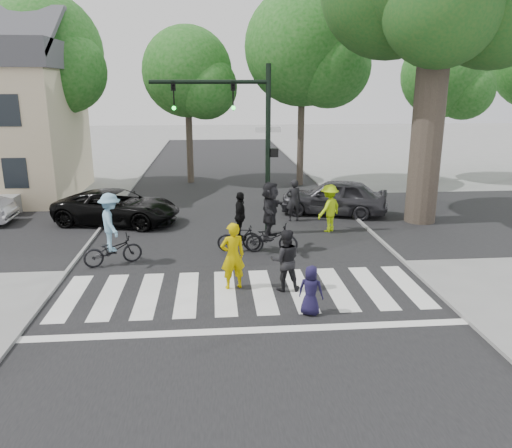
{
  "coord_description": "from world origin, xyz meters",
  "views": [
    {
      "loc": [
        -0.74,
        -11.25,
        5.27
      ],
      "look_at": [
        0.5,
        3.0,
        1.3
      ],
      "focal_mm": 35.0,
      "sensor_mm": 36.0,
      "label": 1
    }
  ],
  "objects_px": {
    "cyclist_left": "(112,234)",
    "cyclist_mid": "(240,228)",
    "car_suv": "(117,207)",
    "pedestrian_woman": "(233,256)",
    "traffic_signal": "(244,127)",
    "pedestrian_adult": "(285,260)",
    "cyclist_right": "(270,221)",
    "pedestrian_child": "(311,290)",
    "car_grey": "(334,197)"
  },
  "relations": [
    {
      "from": "pedestrian_adult",
      "to": "cyclist_mid",
      "type": "distance_m",
      "value": 3.42
    },
    {
      "from": "pedestrian_adult",
      "to": "traffic_signal",
      "type": "bearing_deg",
      "value": -81.0
    },
    {
      "from": "pedestrian_adult",
      "to": "car_grey",
      "type": "distance_m",
      "value": 8.51
    },
    {
      "from": "cyclist_mid",
      "to": "car_grey",
      "type": "xyz_separation_m",
      "value": [
        4.2,
        4.62,
        -0.07
      ]
    },
    {
      "from": "cyclist_mid",
      "to": "cyclist_left",
      "type": "bearing_deg",
      "value": -167.4
    },
    {
      "from": "pedestrian_child",
      "to": "car_grey",
      "type": "distance_m",
      "value": 9.83
    },
    {
      "from": "cyclist_right",
      "to": "car_suv",
      "type": "height_order",
      "value": "cyclist_right"
    },
    {
      "from": "traffic_signal",
      "to": "pedestrian_woman",
      "type": "height_order",
      "value": "traffic_signal"
    },
    {
      "from": "pedestrian_child",
      "to": "car_suv",
      "type": "height_order",
      "value": "car_suv"
    },
    {
      "from": "pedestrian_woman",
      "to": "cyclist_right",
      "type": "bearing_deg",
      "value": -128.67
    },
    {
      "from": "cyclist_left",
      "to": "cyclist_mid",
      "type": "height_order",
      "value": "cyclist_left"
    },
    {
      "from": "traffic_signal",
      "to": "cyclist_right",
      "type": "distance_m",
      "value": 3.54
    },
    {
      "from": "car_suv",
      "to": "car_grey",
      "type": "xyz_separation_m",
      "value": [
        8.83,
        0.7,
        0.08
      ]
    },
    {
      "from": "traffic_signal",
      "to": "pedestrian_woman",
      "type": "distance_m",
      "value": 5.79
    },
    {
      "from": "cyclist_mid",
      "to": "car_grey",
      "type": "relative_size",
      "value": 0.45
    },
    {
      "from": "traffic_signal",
      "to": "pedestrian_adult",
      "type": "height_order",
      "value": "traffic_signal"
    },
    {
      "from": "cyclist_left",
      "to": "cyclist_mid",
      "type": "distance_m",
      "value": 4.03
    },
    {
      "from": "cyclist_mid",
      "to": "pedestrian_adult",
      "type": "bearing_deg",
      "value": -72.96
    },
    {
      "from": "car_suv",
      "to": "pedestrian_woman",
      "type": "bearing_deg",
      "value": -133.88
    },
    {
      "from": "traffic_signal",
      "to": "cyclist_left",
      "type": "bearing_deg",
      "value": -146.44
    },
    {
      "from": "traffic_signal",
      "to": "car_grey",
      "type": "relative_size",
      "value": 1.35
    },
    {
      "from": "pedestrian_child",
      "to": "cyclist_left",
      "type": "bearing_deg",
      "value": -13.33
    },
    {
      "from": "traffic_signal",
      "to": "car_suv",
      "type": "bearing_deg",
      "value": 157.49
    },
    {
      "from": "pedestrian_woman",
      "to": "car_grey",
      "type": "relative_size",
      "value": 0.41
    },
    {
      "from": "cyclist_left",
      "to": "cyclist_mid",
      "type": "xyz_separation_m",
      "value": [
        3.93,
        0.88,
        -0.14
      ]
    },
    {
      "from": "pedestrian_woman",
      "to": "pedestrian_adult",
      "type": "xyz_separation_m",
      "value": [
        1.37,
        -0.24,
        -0.08
      ]
    },
    {
      "from": "car_grey",
      "to": "pedestrian_adult",
      "type": "bearing_deg",
      "value": -3.05
    },
    {
      "from": "traffic_signal",
      "to": "cyclist_mid",
      "type": "height_order",
      "value": "traffic_signal"
    },
    {
      "from": "cyclist_right",
      "to": "pedestrian_child",
      "type": "bearing_deg",
      "value": -84.77
    },
    {
      "from": "car_grey",
      "to": "pedestrian_child",
      "type": "bearing_deg",
      "value": 2.43
    },
    {
      "from": "cyclist_right",
      "to": "cyclist_mid",
      "type": "bearing_deg",
      "value": 175.36
    },
    {
      "from": "pedestrian_adult",
      "to": "car_suv",
      "type": "xyz_separation_m",
      "value": [
        -5.63,
        7.18,
        -0.17
      ]
    },
    {
      "from": "car_grey",
      "to": "cyclist_right",
      "type": "bearing_deg",
      "value": -15.54
    },
    {
      "from": "traffic_signal",
      "to": "pedestrian_woman",
      "type": "xyz_separation_m",
      "value": [
        -0.63,
        -4.92,
        -2.99
      ]
    },
    {
      "from": "pedestrian_child",
      "to": "cyclist_right",
      "type": "distance_m",
      "value": 4.76
    },
    {
      "from": "cyclist_right",
      "to": "car_suv",
      "type": "relative_size",
      "value": 0.48
    },
    {
      "from": "traffic_signal",
      "to": "pedestrian_adult",
      "type": "xyz_separation_m",
      "value": [
        0.75,
        -5.16,
        -3.06
      ]
    },
    {
      "from": "traffic_signal",
      "to": "pedestrian_child",
      "type": "distance_m",
      "value": 7.54
    },
    {
      "from": "pedestrian_woman",
      "to": "cyclist_left",
      "type": "relative_size",
      "value": 0.82
    },
    {
      "from": "car_grey",
      "to": "car_suv",
      "type": "bearing_deg",
      "value": -66.43
    },
    {
      "from": "pedestrian_woman",
      "to": "pedestrian_adult",
      "type": "height_order",
      "value": "pedestrian_woman"
    },
    {
      "from": "cyclist_mid",
      "to": "car_suv",
      "type": "distance_m",
      "value": 6.06
    },
    {
      "from": "traffic_signal",
      "to": "car_grey",
      "type": "height_order",
      "value": "traffic_signal"
    },
    {
      "from": "pedestrian_woman",
      "to": "cyclist_mid",
      "type": "distance_m",
      "value": 3.05
    },
    {
      "from": "cyclist_right",
      "to": "traffic_signal",
      "type": "bearing_deg",
      "value": 109.78
    },
    {
      "from": "cyclist_mid",
      "to": "cyclist_right",
      "type": "xyz_separation_m",
      "value": [
        0.96,
        -0.08,
        0.22
      ]
    },
    {
      "from": "cyclist_mid",
      "to": "car_suv",
      "type": "relative_size",
      "value": 0.41
    },
    {
      "from": "cyclist_left",
      "to": "cyclist_right",
      "type": "xyz_separation_m",
      "value": [
        4.89,
        0.8,
        0.08
      ]
    },
    {
      "from": "pedestrian_child",
      "to": "car_suv",
      "type": "distance_m",
      "value": 10.59
    },
    {
      "from": "pedestrian_woman",
      "to": "cyclist_left",
      "type": "bearing_deg",
      "value": -45.45
    }
  ]
}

